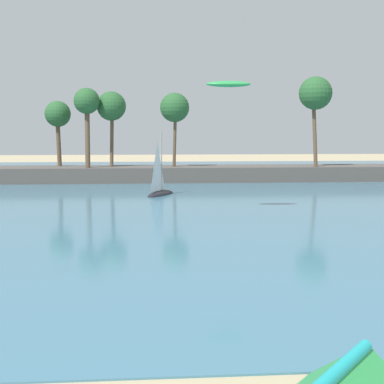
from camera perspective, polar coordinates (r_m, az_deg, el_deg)
The scene contains 4 objects.
sea at distance 57.96m, azimuth -2.21°, elevation 0.67°, with size 220.00×90.66×0.06m, color teal.
palm_headland at distance 63.12m, azimuth -1.00°, elevation 3.68°, with size 90.60×6.41×12.29m.
sailboat_near_shore at distance 49.33m, azimuth -3.46°, elevation 0.33°, with size 3.25×4.42×6.29m.
kite_aloft_high_over_bay at distance 38.15m, azimuth 3.93°, elevation 11.49°, with size 3.17×1.08×0.44m, color green.
Camera 1 is at (-2.14, -4.61, 5.99)m, focal length 49.70 mm.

